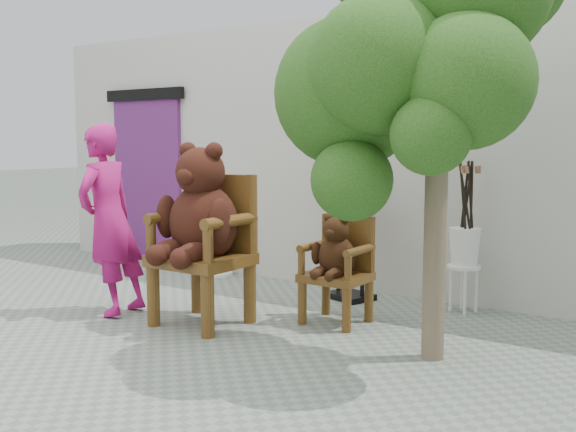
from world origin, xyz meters
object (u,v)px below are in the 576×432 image
object	(u,v)px
chair_small	(338,258)
display_stand	(350,243)
person	(110,220)
stool_bucket	(465,246)
chair_big	(202,222)
tree	(408,49)
cafe_table	(214,239)

from	to	relation	value
chair_small	display_stand	world-z (taller)	display_stand
person	stool_bucket	distance (m)	3.39
chair_big	tree	world-z (taller)	tree
display_stand	stool_bucket	size ratio (longest dim) A/B	1.04
person	tree	size ratio (longest dim) A/B	0.54
cafe_table	stool_bucket	world-z (taller)	stool_bucket
cafe_table	stool_bucket	xyz separation A→B (m)	(3.15, -0.00, 0.20)
display_stand	person	bearing A→B (deg)	-114.28
chair_big	cafe_table	bearing A→B (deg)	128.19
tree	cafe_table	bearing A→B (deg)	153.41
person	cafe_table	bearing A→B (deg)	-177.05
person	chair_small	bearing A→B (deg)	107.32
chair_big	person	world-z (taller)	person
display_stand	stool_bucket	xyz separation A→B (m)	(1.16, 0.16, 0.06)
stool_bucket	person	bearing A→B (deg)	-144.81
chair_small	display_stand	xyz separation A→B (m)	(-0.35, 0.85, -0.00)
cafe_table	stool_bucket	distance (m)	3.16
chair_big	chair_small	size ratio (longest dim) A/B	1.65
tree	chair_small	bearing A→B (deg)	146.25
stool_bucket	tree	xyz separation A→B (m)	(0.13, -1.64, 1.65)
stool_bucket	chair_big	bearing A→B (deg)	-135.66
stool_bucket	tree	bearing A→B (deg)	-85.61
person	cafe_table	world-z (taller)	person
chair_small	tree	world-z (taller)	tree
chair_big	person	size ratio (longest dim) A/B	0.91
person	cafe_table	distance (m)	2.04
chair_big	chair_small	xyz separation A→B (m)	(0.97, 0.73, -0.34)
cafe_table	tree	bearing A→B (deg)	-26.59
display_stand	tree	bearing A→B (deg)	-31.35
chair_big	cafe_table	world-z (taller)	chair_big
chair_big	chair_small	world-z (taller)	chair_big
stool_bucket	tree	distance (m)	2.33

